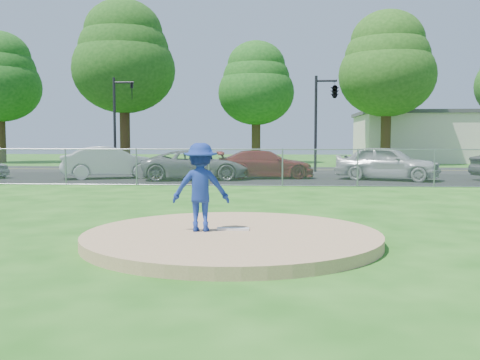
% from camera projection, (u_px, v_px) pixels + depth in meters
% --- Properties ---
extents(ground, '(120.00, 120.00, 0.00)m').
position_uv_depth(ground, '(256.00, 191.00, 19.71)').
color(ground, '#1A5612').
rests_on(ground, ground).
extents(pitchers_mound, '(5.40, 5.40, 0.20)m').
position_uv_depth(pitchers_mound, '(232.00, 237.00, 9.75)').
color(pitchers_mound, tan).
rests_on(pitchers_mound, ground).
extents(pitching_rubber, '(0.60, 0.15, 0.04)m').
position_uv_depth(pitching_rubber, '(233.00, 229.00, 9.94)').
color(pitching_rubber, white).
rests_on(pitching_rubber, pitchers_mound).
extents(chain_link_fence, '(40.00, 0.06, 1.50)m').
position_uv_depth(chain_link_fence, '(258.00, 168.00, 21.64)').
color(chain_link_fence, gray).
rests_on(chain_link_fence, ground).
extents(parking_lot, '(50.00, 8.00, 0.01)m').
position_uv_depth(parking_lot, '(261.00, 178.00, 26.17)').
color(parking_lot, black).
rests_on(parking_lot, ground).
extents(street, '(60.00, 7.00, 0.01)m').
position_uv_depth(street, '(265.00, 170.00, 33.63)').
color(street, black).
rests_on(street, ground).
extents(commercial_building, '(16.40, 9.40, 4.30)m').
position_uv_depth(commercial_building, '(454.00, 137.00, 46.25)').
color(commercial_building, beige).
rests_on(commercial_building, ground).
extents(tree_left, '(7.84, 7.84, 12.53)m').
position_uv_depth(tree_left, '(124.00, 56.00, 40.77)').
color(tree_left, '#342013').
rests_on(tree_left, ground).
extents(tree_center, '(6.16, 6.16, 9.84)m').
position_uv_depth(tree_center, '(256.00, 83.00, 43.17)').
color(tree_center, '#392814').
rests_on(tree_center, ground).
extents(tree_right, '(7.28, 7.28, 11.63)m').
position_uv_depth(tree_right, '(387.00, 63.00, 40.37)').
color(tree_right, '#372514').
rests_on(tree_right, ground).
extents(traffic_signal_left, '(1.28, 0.20, 5.60)m').
position_uv_depth(traffic_signal_left, '(118.00, 115.00, 32.02)').
color(traffic_signal_left, black).
rests_on(traffic_signal_left, ground).
extents(traffic_signal_center, '(1.42, 2.48, 5.60)m').
position_uv_depth(traffic_signal_center, '(333.00, 93.00, 31.01)').
color(traffic_signal_center, black).
rests_on(traffic_signal_center, ground).
extents(pitcher, '(1.07, 0.65, 1.62)m').
position_uv_depth(pitcher, '(201.00, 187.00, 9.80)').
color(pitcher, navy).
rests_on(pitcher, pitchers_mound).
extents(traffic_cone, '(0.40, 0.40, 0.77)m').
position_uv_depth(traffic_cone, '(156.00, 172.00, 24.42)').
color(traffic_cone, '#FB410D').
rests_on(traffic_cone, parking_lot).
extents(parked_car_white, '(4.97, 3.40, 1.55)m').
position_uv_depth(parked_car_white, '(110.00, 162.00, 25.95)').
color(parked_car_white, silver).
rests_on(parked_car_white, parking_lot).
extents(parked_car_gray, '(5.27, 3.06, 1.38)m').
position_uv_depth(parked_car_gray, '(195.00, 165.00, 25.04)').
color(parked_car_gray, slate).
rests_on(parked_car_gray, parking_lot).
extents(parked_car_darkred, '(4.95, 2.63, 1.37)m').
position_uv_depth(parked_car_darkred, '(265.00, 164.00, 25.94)').
color(parked_car_darkred, maroon).
rests_on(parked_car_darkred, parking_lot).
extents(parked_car_pearl, '(5.09, 3.56, 1.61)m').
position_uv_depth(parked_car_pearl, '(387.00, 163.00, 24.86)').
color(parked_car_pearl, '#B3B6B8').
rests_on(parked_car_pearl, parking_lot).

